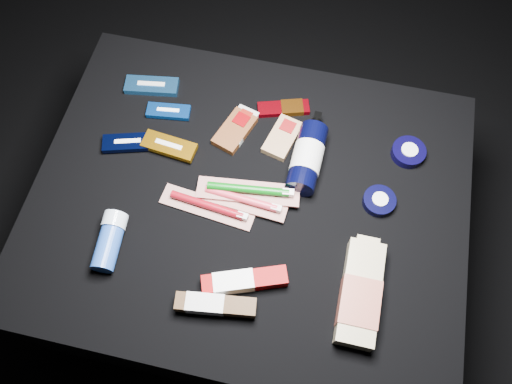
% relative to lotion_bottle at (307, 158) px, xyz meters
% --- Properties ---
extents(ground, '(3.00, 3.00, 0.00)m').
position_rel_lotion_bottle_xyz_m(ground, '(-0.11, -0.11, -0.43)').
color(ground, black).
rests_on(ground, ground).
extents(cloth_table, '(0.98, 0.78, 0.40)m').
position_rel_lotion_bottle_xyz_m(cloth_table, '(-0.11, -0.11, -0.23)').
color(cloth_table, black).
rests_on(cloth_table, ground).
extents(luna_bar_0, '(0.14, 0.07, 0.02)m').
position_rel_lotion_bottle_xyz_m(luna_bar_0, '(-0.42, 0.13, -0.03)').
color(luna_bar_0, '#215A95').
rests_on(luna_bar_0, cloth_table).
extents(luna_bar_1, '(0.11, 0.05, 0.01)m').
position_rel_lotion_bottle_xyz_m(luna_bar_1, '(-0.35, 0.07, -0.02)').
color(luna_bar_1, '#0F4CB3').
rests_on(luna_bar_1, cloth_table).
extents(luna_bar_2, '(0.13, 0.08, 0.02)m').
position_rel_lotion_bottle_xyz_m(luna_bar_2, '(-0.42, -0.04, -0.02)').
color(luna_bar_2, black).
rests_on(luna_bar_2, cloth_table).
extents(luna_bar_3, '(0.13, 0.06, 0.02)m').
position_rel_lotion_bottle_xyz_m(luna_bar_3, '(-0.32, -0.03, -0.02)').
color(luna_bar_3, '#BB790C').
rests_on(luna_bar_3, cloth_table).
extents(clif_bar_0, '(0.10, 0.13, 0.02)m').
position_rel_lotion_bottle_xyz_m(clif_bar_0, '(-0.18, 0.05, -0.02)').
color(clif_bar_0, '#5E3016').
rests_on(clif_bar_0, cloth_table).
extents(clif_bar_1, '(0.08, 0.11, 0.02)m').
position_rel_lotion_bottle_xyz_m(clif_bar_1, '(-0.17, 0.07, -0.03)').
color(clif_bar_1, beige).
rests_on(clif_bar_1, cloth_table).
extents(clif_bar_2, '(0.09, 0.12, 0.02)m').
position_rel_lotion_bottle_xyz_m(clif_bar_2, '(-0.07, 0.06, -0.02)').
color(clif_bar_2, '#A37954').
rests_on(clif_bar_2, cloth_table).
extents(power_bar, '(0.13, 0.07, 0.02)m').
position_rel_lotion_bottle_xyz_m(power_bar, '(-0.07, 0.14, -0.03)').
color(power_bar, maroon).
rests_on(power_bar, cloth_table).
extents(lotion_bottle, '(0.07, 0.21, 0.07)m').
position_rel_lotion_bottle_xyz_m(lotion_bottle, '(0.00, 0.00, 0.00)').
color(lotion_bottle, black).
rests_on(lotion_bottle, cloth_table).
extents(cream_tin_upper, '(0.08, 0.08, 0.02)m').
position_rel_lotion_bottle_xyz_m(cream_tin_upper, '(0.23, 0.08, -0.02)').
color(cream_tin_upper, black).
rests_on(cream_tin_upper, cloth_table).
extents(cream_tin_lower, '(0.07, 0.07, 0.02)m').
position_rel_lotion_bottle_xyz_m(cream_tin_lower, '(0.18, -0.06, -0.02)').
color(cream_tin_lower, black).
rests_on(cream_tin_lower, cloth_table).
extents(bodywash_bottle, '(0.08, 0.23, 0.05)m').
position_rel_lotion_bottle_xyz_m(bodywash_bottle, '(0.16, -0.28, -0.01)').
color(bodywash_bottle, tan).
rests_on(bodywash_bottle, cloth_table).
extents(deodorant_stick, '(0.06, 0.13, 0.05)m').
position_rel_lotion_bottle_xyz_m(deodorant_stick, '(-0.37, -0.28, -0.01)').
color(deodorant_stick, '#2049A1').
rests_on(deodorant_stick, cloth_table).
extents(toothbrush_pack_0, '(0.22, 0.07, 0.02)m').
position_rel_lotion_bottle_xyz_m(toothbrush_pack_0, '(-0.19, -0.16, -0.02)').
color(toothbrush_pack_0, beige).
rests_on(toothbrush_pack_0, cloth_table).
extents(toothbrush_pack_1, '(0.21, 0.07, 0.02)m').
position_rel_lotion_bottle_xyz_m(toothbrush_pack_1, '(-0.12, -0.13, -0.02)').
color(toothbrush_pack_1, '#BAB3AD').
rests_on(toothbrush_pack_1, cloth_table).
extents(toothbrush_pack_2, '(0.23, 0.08, 0.03)m').
position_rel_lotion_bottle_xyz_m(toothbrush_pack_2, '(-0.11, -0.10, -0.01)').
color(toothbrush_pack_2, '#BEB6B2').
rests_on(toothbrush_pack_2, cloth_table).
extents(toothpaste_carton_red, '(0.18, 0.10, 0.03)m').
position_rel_lotion_bottle_xyz_m(toothpaste_carton_red, '(-0.08, -0.31, -0.02)').
color(toothpaste_carton_red, '#8C0000').
rests_on(toothpaste_carton_red, cloth_table).
extents(toothpaste_carton_green, '(0.17, 0.06, 0.03)m').
position_rel_lotion_bottle_xyz_m(toothpaste_carton_green, '(-0.13, -0.37, -0.01)').
color(toothpaste_carton_green, '#3F2814').
rests_on(toothpaste_carton_green, cloth_table).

